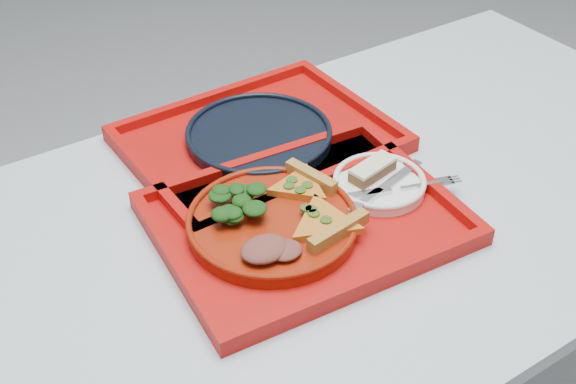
% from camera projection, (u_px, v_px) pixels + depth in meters
% --- Properties ---
extents(table, '(1.60, 0.80, 0.75)m').
position_uv_depth(table, '(316.00, 246.00, 1.20)').
color(table, '#A7B1BB').
rests_on(table, ground).
extents(tray_main, '(0.48, 0.38, 0.01)m').
position_uv_depth(tray_main, '(306.00, 222.00, 1.12)').
color(tray_main, '#A60C08').
rests_on(tray_main, table).
extents(tray_far, '(0.46, 0.36, 0.01)m').
position_uv_depth(tray_far, '(259.00, 143.00, 1.30)').
color(tray_far, '#A60C08').
rests_on(tray_far, table).
extents(dinner_plate, '(0.26, 0.26, 0.02)m').
position_uv_depth(dinner_plate, '(272.00, 224.00, 1.10)').
color(dinner_plate, maroon).
rests_on(dinner_plate, tray_main).
extents(side_plate, '(0.15, 0.15, 0.01)m').
position_uv_depth(side_plate, '(379.00, 185.00, 1.18)').
color(side_plate, white).
rests_on(side_plate, tray_main).
extents(navy_plate, '(0.26, 0.26, 0.02)m').
position_uv_depth(navy_plate, '(259.00, 136.00, 1.29)').
color(navy_plate, black).
rests_on(navy_plate, tray_far).
extents(pizza_slice_a, '(0.13, 0.14, 0.02)m').
position_uv_depth(pizza_slice_a, '(324.00, 220.00, 1.07)').
color(pizza_slice_a, orange).
rests_on(pizza_slice_a, dinner_plate).
extents(pizza_slice_b, '(0.13, 0.12, 0.02)m').
position_uv_depth(pizza_slice_b, '(300.00, 184.00, 1.14)').
color(pizza_slice_b, orange).
rests_on(pizza_slice_b, dinner_plate).
extents(salad_heap, '(0.09, 0.08, 0.04)m').
position_uv_depth(salad_heap, '(238.00, 200.00, 1.09)').
color(salad_heap, black).
rests_on(salad_heap, dinner_plate).
extents(meat_portion, '(0.07, 0.06, 0.02)m').
position_uv_depth(meat_portion, '(265.00, 249.00, 1.02)').
color(meat_portion, brown).
rests_on(meat_portion, dinner_plate).
extents(dessert_bar, '(0.09, 0.05, 0.02)m').
position_uv_depth(dessert_bar, '(373.00, 169.00, 1.18)').
color(dessert_bar, '#53351B').
rests_on(dessert_bar, side_plate).
extents(knife, '(0.18, 0.06, 0.01)m').
position_uv_depth(knife, '(386.00, 185.00, 1.16)').
color(knife, silver).
rests_on(knife, side_plate).
extents(fork, '(0.18, 0.08, 0.01)m').
position_uv_depth(fork, '(399.00, 188.00, 1.15)').
color(fork, silver).
rests_on(fork, side_plate).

